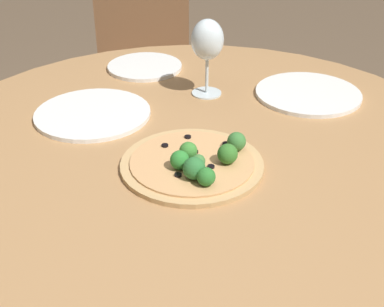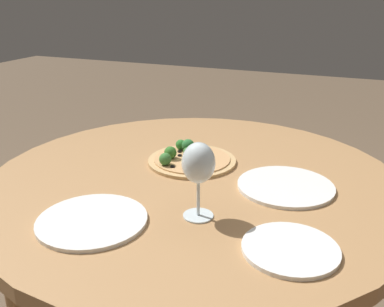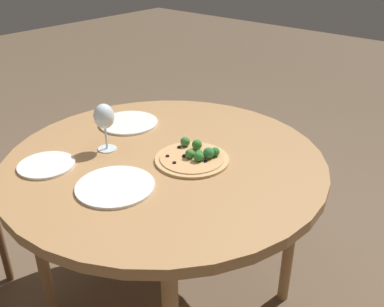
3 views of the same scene
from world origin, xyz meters
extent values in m
plane|color=brown|center=(0.00, 0.00, 0.00)|extent=(12.00, 12.00, 0.00)
cylinder|color=#A87A4C|center=(0.00, 0.00, 0.76)|extent=(1.23, 1.23, 0.04)
cylinder|color=#A87A4C|center=(-0.38, -0.38, 0.37)|extent=(0.05, 0.05, 0.74)
cylinder|color=#A87A4C|center=(0.38, -0.38, 0.37)|extent=(0.05, 0.05, 0.74)
cylinder|color=#A87A4C|center=(-0.38, 0.38, 0.37)|extent=(0.05, 0.05, 0.74)
cylinder|color=brown|center=(0.40, -0.71, 0.20)|extent=(0.04, 0.04, 0.41)
cylinder|color=tan|center=(-0.05, 0.10, 0.78)|extent=(0.28, 0.28, 0.01)
cylinder|color=tan|center=(-0.05, 0.10, 0.79)|extent=(0.24, 0.24, 0.00)
sphere|color=#2E7136|center=(-0.08, 0.15, 0.81)|extent=(0.04, 0.04, 0.04)
sphere|color=#3A7535|center=(-0.10, 0.01, 0.81)|extent=(0.04, 0.04, 0.04)
sphere|color=#347129|center=(-0.11, 0.07, 0.81)|extent=(0.04, 0.04, 0.04)
sphere|color=#2D8030|center=(-0.04, 0.13, 0.81)|extent=(0.04, 0.04, 0.04)
sphere|color=#2C732C|center=(-0.11, 0.16, 0.81)|extent=(0.03, 0.03, 0.03)
sphere|color=#3E7739|center=(-0.07, 0.11, 0.80)|extent=(0.03, 0.03, 0.03)
sphere|color=#3B8132|center=(-0.04, 0.09, 0.81)|extent=(0.04, 0.04, 0.04)
cylinder|color=black|center=(-0.03, 0.07, 0.79)|extent=(0.01, 0.01, 0.00)
cylinder|color=black|center=(0.03, 0.08, 0.79)|extent=(0.01, 0.01, 0.00)
cylinder|color=black|center=(-0.09, 0.10, 0.79)|extent=(0.01, 0.01, 0.00)
cylinder|color=black|center=(-0.08, 0.01, 0.79)|extent=(0.01, 0.01, 0.00)
cylinder|color=black|center=(-0.11, 0.13, 0.79)|extent=(0.01, 0.01, 0.00)
cylinder|color=black|center=(-0.05, 0.16, 0.79)|extent=(0.01, 0.01, 0.00)
cylinder|color=black|center=(0.01, 0.02, 0.79)|extent=(0.01, 0.01, 0.00)
cylinder|color=black|center=(-0.04, 0.07, 0.79)|extent=(0.01, 0.01, 0.00)
cylinder|color=black|center=(-0.04, 0.09, 0.79)|extent=(0.01, 0.01, 0.00)
cylinder|color=silver|center=(0.10, -0.22, 0.78)|extent=(0.07, 0.07, 0.00)
cylinder|color=silver|center=(0.10, -0.22, 0.82)|extent=(0.01, 0.01, 0.09)
ellipsoid|color=silver|center=(0.10, -0.22, 0.92)|extent=(0.08, 0.08, 0.10)
cylinder|color=white|center=(0.27, 0.02, 0.78)|extent=(0.27, 0.27, 0.01)
cylinder|color=white|center=(-0.12, -0.34, 0.78)|extent=(0.26, 0.26, 0.01)
cylinder|color=white|center=(0.33, -0.28, 0.78)|extent=(0.21, 0.21, 0.01)
camera|label=1|loc=(-0.51, 0.86, 1.33)|focal=50.00mm
camera|label=2|loc=(0.44, -1.08, 1.30)|focal=40.00mm
camera|label=3|loc=(1.03, 1.02, 1.55)|focal=40.00mm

